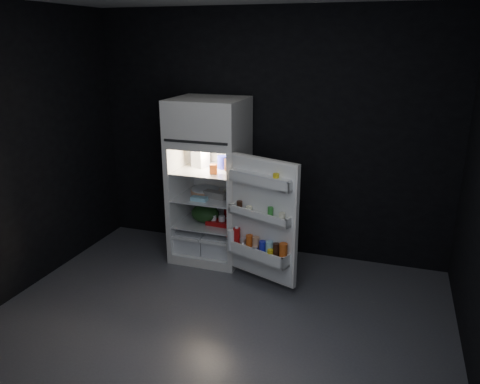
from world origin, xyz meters
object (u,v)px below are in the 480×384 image
(refrigerator, at_px, (210,174))
(yogurt_tray, at_px, (218,223))
(egg_carton, at_px, (215,195))
(fridge_door, at_px, (262,223))
(milk_jug, at_px, (200,156))

(refrigerator, bearing_deg, yogurt_tray, -41.39)
(egg_carton, height_order, yogurt_tray, egg_carton)
(fridge_door, relative_size, yogurt_tray, 4.81)
(refrigerator, height_order, yogurt_tray, refrigerator)
(milk_jug, relative_size, yogurt_tray, 0.95)
(milk_jug, xyz_separation_m, egg_carton, (0.21, -0.11, -0.38))
(fridge_door, distance_m, yogurt_tray, 0.75)
(refrigerator, xyz_separation_m, yogurt_tray, (0.13, -0.12, -0.50))
(milk_jug, distance_m, yogurt_tray, 0.75)
(egg_carton, bearing_deg, refrigerator, 147.43)
(refrigerator, bearing_deg, egg_carton, -44.38)
(milk_jug, bearing_deg, yogurt_tray, -9.59)
(yogurt_tray, bearing_deg, fridge_door, -30.13)
(fridge_door, height_order, milk_jug, fridge_door)
(refrigerator, relative_size, egg_carton, 6.81)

